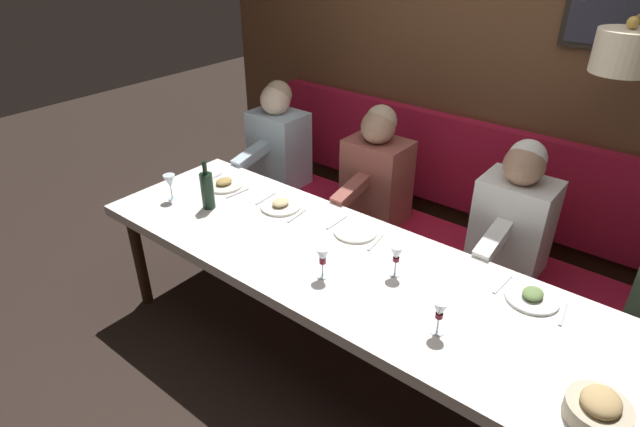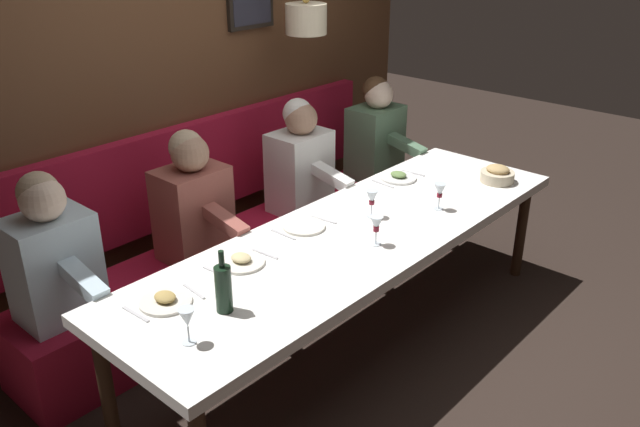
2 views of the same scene
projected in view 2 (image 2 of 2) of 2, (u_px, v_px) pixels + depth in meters
The scene contains 18 objects.
ground_plane at pixel (353, 342), 3.94m from camera, with size 12.00×12.00×0.00m, color black.
dining_table at pixel (355, 241), 3.65m from camera, with size 0.90×3.02×0.74m.
banquette_bench at pixel (251, 261), 4.38m from camera, with size 0.52×3.22×0.45m, color maroon.
back_wall_panel at pixel (184, 79), 4.26m from camera, with size 0.59×4.42×2.90m.
diner_nearest at pixel (376, 132), 5.03m from camera, with size 0.60×0.40×0.79m.
diner_near at pixel (300, 160), 4.46m from camera, with size 0.60×0.40×0.79m.
diner_middle at pixel (193, 200), 3.84m from camera, with size 0.60×0.40×0.79m.
diner_far at pixel (52, 253), 3.24m from camera, with size 0.60×0.40×0.79m.
place_setting_0 at pixel (241, 261), 3.29m from camera, with size 0.24×0.32×0.05m.
place_setting_1 at pixel (398, 177), 4.34m from camera, with size 0.24×0.32×0.05m.
place_setting_2 at pixel (165, 300), 2.96m from camera, with size 0.24×0.32×0.05m.
place_setting_3 at pixel (304, 226), 3.67m from camera, with size 0.24×0.32×0.01m.
wine_glass_0 at pixel (376, 225), 3.44m from camera, with size 0.07×0.07×0.16m.
wine_glass_1 at pixel (440, 191), 3.86m from camera, with size 0.07×0.07×0.16m.
wine_glass_2 at pixel (372, 198), 3.76m from camera, with size 0.07×0.07×0.16m.
wine_glass_3 at pixel (187, 319), 2.65m from camera, with size 0.07×0.07×0.16m.
wine_bottle at pixel (223, 288), 2.86m from camera, with size 0.08×0.08×0.30m.
bread_bowl at pixel (497, 175), 4.28m from camera, with size 0.22×0.22×0.12m.
Camera 2 is at (-2.02, 2.55, 2.36)m, focal length 36.68 mm.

